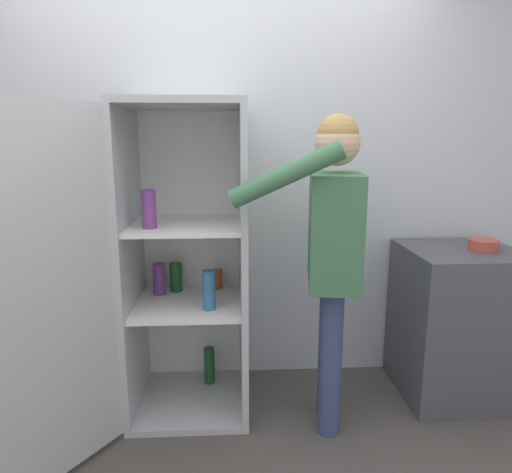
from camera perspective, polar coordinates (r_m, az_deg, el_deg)
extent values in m
plane|color=#4C4742|center=(2.40, -4.72, -27.36)|extent=(12.00, 12.00, 0.00)
cube|color=silver|center=(2.84, -4.66, 7.11)|extent=(7.00, 0.06, 2.55)
cube|color=#B7BABC|center=(2.89, -8.00, -19.41)|extent=(0.65, 0.65, 0.04)
cube|color=#B7BABC|center=(2.47, -9.18, 16.04)|extent=(0.65, 0.65, 0.04)
cube|color=white|center=(2.85, -7.98, -1.48)|extent=(0.65, 0.03, 1.64)
cube|color=#B7BABC|center=(2.60, -15.32, -3.14)|extent=(0.04, 0.65, 1.64)
cube|color=#B7BABC|center=(2.54, -1.62, -3.05)|extent=(0.04, 0.65, 1.64)
cube|color=white|center=(2.62, -8.38, -8.17)|extent=(0.58, 0.58, 0.02)
cube|color=white|center=(2.51, -8.70, 1.43)|extent=(0.58, 0.58, 0.02)
cube|color=#B7BABC|center=(2.13, -24.45, -7.21)|extent=(0.41, 0.56, 1.64)
cylinder|color=#723884|center=(2.37, -13.24, 3.35)|extent=(0.07, 0.07, 0.20)
cylinder|color=#1E5123|center=(2.94, -5.84, -15.73)|extent=(0.07, 0.07, 0.23)
cylinder|color=#1E5123|center=(2.77, -9.98, -5.03)|extent=(0.07, 0.07, 0.17)
cylinder|color=teal|center=(2.45, -5.91, -6.68)|extent=(0.07, 0.07, 0.21)
cylinder|color=#723884|center=(2.73, -12.02, -5.22)|extent=(0.07, 0.07, 0.18)
cylinder|color=#9E4C19|center=(2.79, -4.90, -5.33)|extent=(0.06, 0.06, 0.11)
cylinder|color=#384770|center=(2.45, 9.34, -15.32)|extent=(0.11, 0.11, 0.80)
cylinder|color=#384770|center=(2.61, 9.06, -13.53)|extent=(0.11, 0.11, 0.80)
cube|color=#3F724C|center=(2.31, 9.76, 0.86)|extent=(0.31, 0.47, 0.56)
sphere|color=#DBAD89|center=(2.27, 10.16, 11.42)|extent=(0.22, 0.22, 0.22)
sphere|color=#AD894C|center=(2.27, 10.19, 12.39)|extent=(0.20, 0.20, 0.20)
cylinder|color=#3F724C|center=(2.02, 3.79, 7.70)|extent=(0.52, 0.16, 0.30)
cylinder|color=#3F724C|center=(2.56, 9.32, 1.30)|extent=(0.09, 0.09, 0.53)
cube|color=#4C4C51|center=(3.01, 23.74, -9.83)|extent=(0.63, 0.61, 0.90)
cylinder|color=#B24738|center=(2.88, 26.55, -0.98)|extent=(0.16, 0.16, 0.07)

